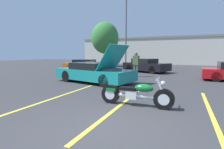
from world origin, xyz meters
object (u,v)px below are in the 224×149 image
Objects in this scene: motorcycle at (136,94)px; parked_car_mid_row at (146,66)px; light_pole at (127,30)px; show_car_hood_open at (95,72)px; parked_car_left_row at (86,65)px; tree_background at (105,38)px; spectator_by_show_car at (136,62)px.

parked_car_mid_row is at bearing 100.51° from motorcycle.
light_pole reaches higher than show_car_hood_open.
motorcycle is at bearing -60.44° from parked_car_left_row.
light_pole is 5.21m from parked_car_mid_row.
tree_background is at bearing 165.51° from parked_car_mid_row.
show_car_hood_open is 1.12× the size of parked_car_mid_row.
spectator_by_show_car is (1.57, 3.45, 0.48)m from show_car_hood_open.
light_pole reaches higher than spectator_by_show_car.
show_car_hood_open is 1.16× the size of parked_car_left_row.
parked_car_left_row is 6.09m from spectator_by_show_car.
show_car_hood_open reaches higher than spectator_by_show_car.
light_pole is 1.72× the size of parked_car_mid_row.
show_car_hood_open reaches higher than parked_car_mid_row.
tree_background is 3.27× the size of spectator_by_show_car.
spectator_by_show_car is at bearing -65.72° from light_pole.
light_pole is at bearing 110.98° from show_car_hood_open.
show_car_hood_open is (1.19, -9.57, -3.70)m from light_pole.
light_pole is 6.10m from parked_car_left_row.
parked_car_mid_row is (1.53, 7.09, 0.01)m from show_car_hood_open.
motorcycle is at bearing -32.41° from show_car_hood_open.
parked_car_mid_row reaches higher than motorcycle.
motorcycle is at bearing -61.69° from tree_background.
light_pole is at bearing 161.38° from parked_car_mid_row.
motorcycle is 7.40m from spectator_by_show_car.
parked_car_left_row is at bearing 139.42° from show_car_hood_open.
light_pole is at bearing 43.92° from parked_car_left_row.
tree_background is (-3.91, 2.73, -0.53)m from light_pole.
show_car_hood_open reaches higher than motorcycle.
light_pole is 3.27× the size of motorcycle.
motorcycle is at bearing -55.93° from parked_car_mid_row.
show_car_hood_open is at bearing 133.86° from motorcycle.
tree_background is 7.41m from parked_car_left_row.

